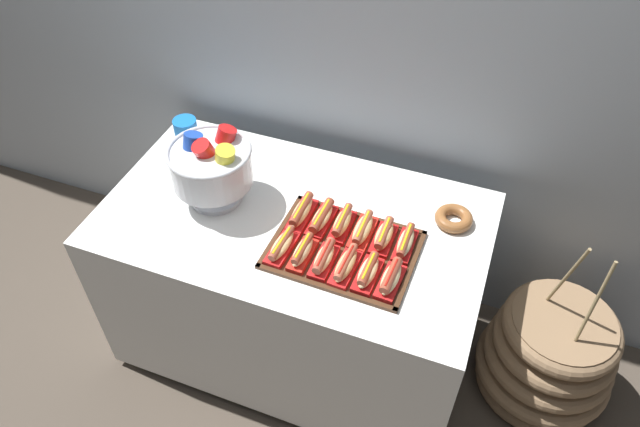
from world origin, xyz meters
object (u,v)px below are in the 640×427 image
(hot_dog_1, at_px, (303,252))
(hot_dog_8, at_px, (342,224))
(hot_dog_10, at_px, (384,236))
(hot_dog_0, at_px, (282,246))
(floor_vase, at_px, (548,355))
(hot_dog_7, at_px, (321,218))
(hot_dog_11, at_px, (405,243))
(hot_dog_2, at_px, (324,258))
(hot_dog_4, at_px, (368,272))
(cup_stack, at_px, (187,137))
(hot_dog_9, at_px, (363,230))
(hot_dog_6, at_px, (301,212))
(hot_dog_3, at_px, (346,265))
(hot_dog_5, at_px, (391,279))
(buffet_table, at_px, (297,282))
(punch_bowl, at_px, (211,165))
(serving_tray, at_px, (343,250))
(donut, at_px, (454,218))

(hot_dog_1, xyz_separation_m, hot_dog_8, (0.08, 0.16, 0.00))
(hot_dog_10, bearing_deg, hot_dog_0, -152.45)
(floor_vase, bearing_deg, hot_dog_7, -170.30)
(hot_dog_11, bearing_deg, hot_dog_2, -145.01)
(hot_dog_4, distance_m, cup_stack, 0.92)
(hot_dog_9, bearing_deg, hot_dog_8, 178.74)
(hot_dog_0, distance_m, hot_dog_6, 0.17)
(hot_dog_3, relative_size, hot_dog_8, 1.07)
(hot_dog_0, relative_size, hot_dog_4, 1.04)
(hot_dog_11, bearing_deg, hot_dog_3, -133.54)
(hot_dog_3, bearing_deg, hot_dog_0, 178.74)
(floor_vase, height_order, hot_dog_1, hot_dog_1)
(hot_dog_8, bearing_deg, hot_dog_5, -37.52)
(buffet_table, bearing_deg, hot_dog_2, -43.63)
(floor_vase, height_order, hot_dog_10, hot_dog_10)
(floor_vase, bearing_deg, hot_dog_6, -171.13)
(hot_dog_11, bearing_deg, floor_vase, 15.00)
(hot_dog_6, bearing_deg, hot_dog_9, -1.26)
(punch_bowl, bearing_deg, hot_dog_3, -16.42)
(serving_tray, bearing_deg, donut, 39.71)
(buffet_table, distance_m, hot_dog_7, 0.41)
(hot_dog_9, xyz_separation_m, punch_bowl, (-0.56, -0.00, 0.12))
(buffet_table, xyz_separation_m, hot_dog_1, (0.10, -0.17, 0.40))
(hot_dog_1, relative_size, hot_dog_3, 0.91)
(hot_dog_4, distance_m, punch_bowl, 0.66)
(serving_tray, relative_size, hot_dog_7, 2.90)
(serving_tray, height_order, donut, donut)
(serving_tray, relative_size, hot_dog_2, 3.19)
(punch_bowl, bearing_deg, donut, 12.37)
(floor_vase, relative_size, hot_dog_11, 5.31)
(hot_dog_6, height_order, hot_dog_9, hot_dog_6)
(buffet_table, xyz_separation_m, hot_dog_9, (0.26, -0.01, 0.40))
(punch_bowl, height_order, cup_stack, punch_bowl)
(hot_dog_9, height_order, hot_dog_10, hot_dog_10)
(hot_dog_9, bearing_deg, floor_vase, 11.85)
(hot_dog_1, relative_size, hot_dog_5, 0.98)
(hot_dog_5, height_order, hot_dog_11, hot_dog_5)
(floor_vase, bearing_deg, hot_dog_4, -154.44)
(hot_dog_10, bearing_deg, hot_dog_4, -91.26)
(hot_dog_6, distance_m, punch_bowl, 0.35)
(hot_dog_1, distance_m, hot_dog_8, 0.18)
(serving_tray, distance_m, donut, 0.41)
(serving_tray, distance_m, hot_dog_4, 0.14)
(hot_dog_8, bearing_deg, hot_dog_4, -48.99)
(serving_tray, bearing_deg, hot_dog_0, -157.51)
(hot_dog_4, height_order, hot_dog_10, hot_dog_10)
(hot_dog_6, xyz_separation_m, hot_dog_7, (0.07, -0.00, -0.00))
(hot_dog_10, bearing_deg, serving_tray, -145.01)
(hot_dog_11, relative_size, donut, 1.17)
(hot_dog_11, bearing_deg, hot_dog_7, 178.74)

